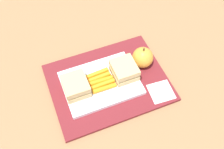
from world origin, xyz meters
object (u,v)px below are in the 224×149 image
(food_tray, at_px, (101,83))
(apple, at_px, (143,57))
(paper_napkin, at_px, (161,92))
(carrot_sticks_bundle, at_px, (101,81))
(sandwich_half_left, at_px, (76,86))
(sandwich_half_right, at_px, (124,70))

(food_tray, relative_size, apple, 2.93)
(food_tray, distance_m, paper_napkin, 0.19)
(carrot_sticks_bundle, bearing_deg, apple, 8.79)
(sandwich_half_left, relative_size, paper_napkin, 1.14)
(carrot_sticks_bundle, bearing_deg, paper_napkin, -30.93)
(food_tray, xyz_separation_m, paper_napkin, (0.16, -0.10, -0.00))
(sandwich_half_left, height_order, carrot_sticks_bundle, sandwich_half_left)
(sandwich_half_left, height_order, apple, apple)
(food_tray, height_order, sandwich_half_right, sandwich_half_right)
(carrot_sticks_bundle, bearing_deg, sandwich_half_right, -0.25)
(sandwich_half_left, bearing_deg, paper_napkin, -21.86)
(food_tray, relative_size, sandwich_half_right, 2.88)
(sandwich_half_right, height_order, apple, apple)
(sandwich_half_left, xyz_separation_m, carrot_sticks_bundle, (0.08, 0.00, -0.02))
(sandwich_half_left, height_order, paper_napkin, sandwich_half_left)
(sandwich_half_left, relative_size, apple, 1.02)
(carrot_sticks_bundle, height_order, paper_napkin, carrot_sticks_bundle)
(sandwich_half_right, relative_size, carrot_sticks_bundle, 1.01)
(apple, height_order, paper_napkin, apple)
(apple, bearing_deg, paper_napkin, -86.25)
(carrot_sticks_bundle, relative_size, apple, 1.01)
(food_tray, distance_m, carrot_sticks_bundle, 0.01)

